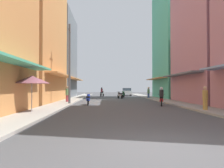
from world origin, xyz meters
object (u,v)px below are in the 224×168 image
Objects in this scene: motorbike_green at (124,94)px; parked_car at (127,92)px; pedestrian_midway at (148,92)px; motorbike_white at (102,92)px; pedestrian_far at (205,99)px; utility_pole at (70,63)px; motorbike_red at (161,97)px; motorbike_blue at (88,99)px; motorbike_silver at (120,95)px; pedestrian_crossing at (67,94)px; vendor_umbrella at (32,80)px.

parked_car reaches higher than motorbike_green.
motorbike_white is at bearing 131.11° from pedestrian_midway.
motorbike_green is at bearing 99.83° from pedestrian_far.
motorbike_green is 15.46m from utility_pole.
pedestrian_midway is (1.42, 12.37, 0.21)m from motorbike_red.
pedestrian_midway reaches higher than motorbike_blue.
motorbike_green is 5.65m from motorbike_white.
motorbike_red is 8.56m from utility_pole.
motorbike_red is at bearing -75.41° from motorbike_white.
motorbike_red is (1.84, -15.41, 0.20)m from motorbike_green.
motorbike_silver is 4.07m from pedestrian_midway.
pedestrian_far is at bearing -39.39° from pedestrian_crossing.
motorbike_white is 6.21m from parked_car.
parked_car is 2.51× the size of pedestrian_crossing.
motorbike_red is 12.45m from pedestrian_midway.
parked_car is at bearing 79.79° from motorbike_silver.
motorbike_white is at bearing 86.96° from motorbike_blue.
motorbike_blue is at bearing 143.60° from pedestrian_far.
pedestrian_midway reaches higher than parked_car.
motorbike_green is 0.43× the size of parked_car.
motorbike_red is 0.42× the size of parked_car.
motorbike_green is 15.52m from motorbike_red.
motorbike_red is (6.18, -1.29, 0.20)m from motorbike_blue.
pedestrian_crossing is at bearing -125.38° from motorbike_silver.
motorbike_blue is 1.11× the size of pedestrian_midway.
pedestrian_far is at bearing -32.29° from utility_pole.
motorbike_green is 0.82× the size of vendor_umbrella.
pedestrian_crossing is at bearing -101.42° from motorbike_white.
motorbike_red reaches higher than parked_car.
motorbike_green is at bearing 77.00° from motorbike_silver.
motorbike_white is 0.41× the size of parked_car.
motorbike_red is 1.10× the size of pedestrian_far.
utility_pole is (-9.48, 5.99, 2.89)m from pedestrian_far.
utility_pole is at bearing 80.83° from vendor_umbrella.
utility_pole reaches higher than motorbike_silver.
pedestrian_midway is (1.89, -11.60, 0.18)m from parked_car.
vendor_umbrella is at bearing -120.58° from pedestrian_midway.
motorbike_red is at bearing -11.76° from motorbike_blue.
motorbike_red is 1.06× the size of pedestrian_crossing.
parked_car is 0.58× the size of utility_pole.
pedestrian_midway is (-0.19, 16.83, 0.12)m from pedestrian_far.
pedestrian_far is at bearing -89.36° from pedestrian_midway.
vendor_umbrella is at bearing -149.90° from motorbike_red.
parked_car is at bearing 68.40° from pedestrian_crossing.
motorbike_red is 1.09× the size of pedestrian_midway.
pedestrian_midway is at bearing 90.64° from pedestrian_far.
motorbike_white is at bearing -139.58° from parked_car.
utility_pole reaches higher than motorbike_red.
motorbike_white is 20.61m from motorbike_red.
vendor_umbrella is at bearing -109.08° from motorbike_green.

